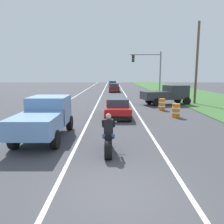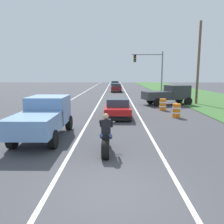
% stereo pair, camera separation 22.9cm
% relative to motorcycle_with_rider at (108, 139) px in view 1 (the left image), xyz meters
% --- Properties ---
extents(ground_plane, '(160.00, 160.00, 0.00)m').
position_rel_motorcycle_with_rider_xyz_m(ground_plane, '(0.36, -3.13, -0.59)').
color(ground_plane, '#424247').
extents(lane_stripe_left_solid, '(0.14, 120.00, 0.01)m').
position_rel_motorcycle_with_rider_xyz_m(lane_stripe_left_solid, '(-5.04, 16.87, -0.59)').
color(lane_stripe_left_solid, white).
rests_on(lane_stripe_left_solid, ground).
extents(lane_stripe_right_solid, '(0.14, 120.00, 0.01)m').
position_rel_motorcycle_with_rider_xyz_m(lane_stripe_right_solid, '(2.16, 16.87, -0.59)').
color(lane_stripe_right_solid, white).
rests_on(lane_stripe_right_solid, ground).
extents(lane_stripe_centre_dashed, '(0.14, 120.00, 0.01)m').
position_rel_motorcycle_with_rider_xyz_m(lane_stripe_centre_dashed, '(-1.44, 16.87, -0.59)').
color(lane_stripe_centre_dashed, white).
rests_on(lane_stripe_centre_dashed, ground).
extents(grass_verge_right, '(10.00, 120.00, 0.06)m').
position_rel_motorcycle_with_rider_xyz_m(grass_verge_right, '(12.28, 16.87, -0.56)').
color(grass_verge_right, '#3D6B33').
rests_on(grass_verge_right, ground).
extents(motorcycle_with_rider, '(0.70, 2.21, 1.62)m').
position_rel_motorcycle_with_rider_xyz_m(motorcycle_with_rider, '(0.00, 0.00, 0.00)').
color(motorcycle_with_rider, black).
rests_on(motorcycle_with_rider, ground).
extents(sports_car_red, '(1.84, 4.30, 1.37)m').
position_rel_motorcycle_with_rider_xyz_m(sports_car_red, '(0.54, 7.86, 0.04)').
color(sports_car_red, red).
rests_on(sports_car_red, ground).
extents(pickup_truck_left_lane_light_blue, '(2.02, 4.80, 1.98)m').
position_rel_motorcycle_with_rider_xyz_m(pickup_truck_left_lane_light_blue, '(-3.13, 2.20, 0.51)').
color(pickup_truck_left_lane_light_blue, '#6B93C6').
rests_on(pickup_truck_left_lane_light_blue, ground).
extents(pickup_truck_right_shoulder_dark_grey, '(5.14, 3.14, 1.98)m').
position_rel_motorcycle_with_rider_xyz_m(pickup_truck_right_shoulder_dark_grey, '(5.83, 14.74, 0.51)').
color(pickup_truck_right_shoulder_dark_grey, '#2D3035').
rests_on(pickup_truck_right_shoulder_dark_grey, ground).
extents(traffic_light_mast_near, '(4.08, 0.34, 6.00)m').
position_rel_motorcycle_with_rider_xyz_m(traffic_light_mast_near, '(5.26, 21.78, 3.37)').
color(traffic_light_mast_near, gray).
rests_on(traffic_light_mast_near, ground).
extents(utility_pole_roadside, '(0.24, 0.24, 8.34)m').
position_rel_motorcycle_with_rider_xyz_m(utility_pole_roadside, '(8.83, 15.19, 3.57)').
color(utility_pole_roadside, brown).
rests_on(utility_pole_roadside, ground).
extents(construction_barrel_nearest, '(0.58, 0.58, 1.00)m').
position_rel_motorcycle_with_rider_xyz_m(construction_barrel_nearest, '(4.80, 7.73, -0.09)').
color(construction_barrel_nearest, orange).
rests_on(construction_barrel_nearest, ground).
extents(construction_barrel_mid, '(0.58, 0.58, 1.00)m').
position_rel_motorcycle_with_rider_xyz_m(construction_barrel_mid, '(4.50, 11.04, -0.09)').
color(construction_barrel_mid, orange).
rests_on(construction_barrel_mid, ground).
extents(distant_car_far_ahead, '(1.80, 4.00, 1.50)m').
position_rel_motorcycle_with_rider_xyz_m(distant_car_far_ahead, '(0.53, 31.40, 0.18)').
color(distant_car_far_ahead, maroon).
rests_on(distant_car_far_ahead, ground).
extents(distant_car_further_ahead, '(1.80, 4.00, 1.50)m').
position_rel_motorcycle_with_rider_xyz_m(distant_car_further_ahead, '(0.28, 44.99, 0.18)').
color(distant_car_further_ahead, '#194C8C').
rests_on(distant_car_further_ahead, ground).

